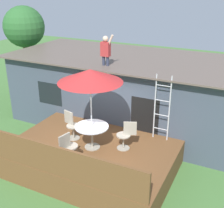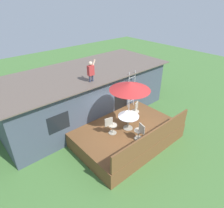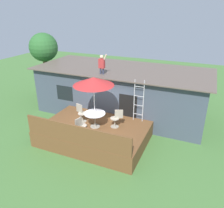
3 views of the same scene
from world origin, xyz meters
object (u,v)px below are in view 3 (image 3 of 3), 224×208
object	(u,v)px
person_figure	(102,63)
patio_chair_right	(116,118)
patio_chair_near	(81,126)
backyard_tree	(44,48)
step_ladder	(139,101)
patio_umbrella	(94,81)
patio_chair_left	(81,113)
patio_table	(95,116)

from	to	relation	value
person_figure	patio_chair_right	distance (m)	3.21
patio_chair_near	backyard_tree	xyz separation A→B (m)	(-6.36, 5.66, 2.21)
step_ladder	person_figure	distance (m)	2.88
person_figure	step_ladder	bearing A→B (deg)	-15.19
patio_umbrella	step_ladder	xyz separation A→B (m)	(1.73, 1.50, -1.25)
patio_umbrella	person_figure	distance (m)	2.24
patio_chair_left	patio_chair_near	bearing A→B (deg)	-44.99
step_ladder	patio_chair_right	bearing A→B (deg)	-125.34
patio_table	patio_chair_near	distance (m)	0.99
step_ladder	patio_chair_near	size ratio (longest dim) A/B	2.39
patio_chair_left	backyard_tree	bearing A→B (deg)	157.22
step_ladder	patio_chair_near	distance (m)	3.21
patio_chair_right	patio_umbrella	bearing A→B (deg)	-0.00
patio_umbrella	backyard_tree	distance (m)	8.09
patio_chair_near	patio_table	bearing A→B (deg)	0.00
patio_chair_left	person_figure	bearing A→B (deg)	96.01
patio_umbrella	patio_chair_near	world-z (taller)	patio_umbrella
patio_table	patio_chair_right	xyz separation A→B (m)	(0.96, 0.41, -0.13)
patio_chair_right	backyard_tree	distance (m)	8.95
person_figure	backyard_tree	size ratio (longest dim) A/B	0.24
patio_chair_left	patio_chair_right	size ratio (longest dim) A/B	1.00
patio_table	patio_umbrella	distance (m)	1.76
patio_table	patio_umbrella	xyz separation A→B (m)	(-0.00, 0.00, 1.76)
patio_umbrella	patio_chair_near	distance (m)	2.13
patio_chair_right	patio_chair_near	world-z (taller)	same
person_figure	patio_chair_right	size ratio (longest dim) A/B	1.21
patio_umbrella	patio_chair_left	size ratio (longest dim) A/B	2.76
backyard_tree	patio_chair_right	bearing A→B (deg)	-29.61
patio_table	patio_chair_left	xyz separation A→B (m)	(-0.91, 0.25, -0.13)
patio_chair_left	backyard_tree	distance (m)	7.54
patio_table	backyard_tree	size ratio (longest dim) A/B	0.23
step_ladder	patio_chair_near	xyz separation A→B (m)	(-1.95, -2.46, -0.64)
patio_chair_right	patio_table	bearing A→B (deg)	-0.00
patio_chair_right	step_ladder	bearing A→B (deg)	-148.37
patio_table	step_ladder	xyz separation A→B (m)	(1.73, 1.50, 0.51)
patio_umbrella	person_figure	world-z (taller)	person_figure
patio_table	person_figure	bearing A→B (deg)	105.81
patio_umbrella	backyard_tree	xyz separation A→B (m)	(-6.58, 4.70, 0.32)
person_figure	patio_chair_right	world-z (taller)	person_figure
patio_umbrella	patio_chair_near	size ratio (longest dim) A/B	2.76
patio_table	step_ladder	size ratio (longest dim) A/B	0.47
patio_chair_left	patio_chair_near	world-z (taller)	same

